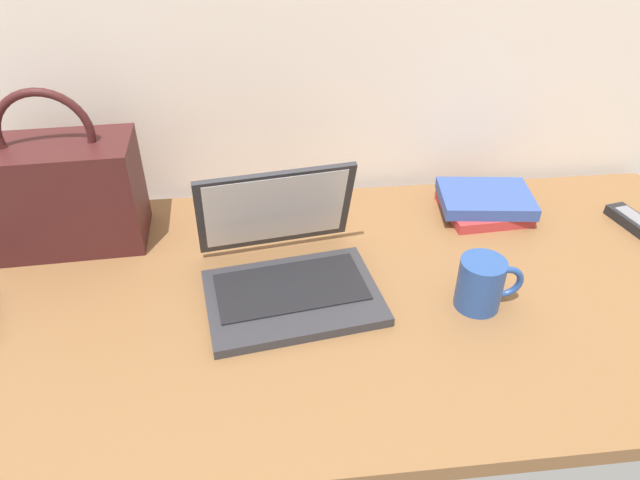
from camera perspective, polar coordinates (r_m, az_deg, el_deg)
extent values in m
cube|color=brown|center=(1.08, 2.73, -5.69)|extent=(1.60, 0.76, 0.03)
cube|color=#2D2D33|center=(1.05, -2.72, -5.73)|extent=(0.34, 0.26, 0.02)
cube|color=black|center=(1.05, -2.91, -4.78)|extent=(0.29, 0.18, 0.00)
cube|color=#2D2D33|center=(1.10, -4.48, 3.09)|extent=(0.31, 0.12, 0.19)
cube|color=white|center=(1.09, -4.43, 3.03)|extent=(0.28, 0.10, 0.17)
cylinder|color=#26478C|center=(1.05, 15.65, -4.22)|extent=(0.08, 0.08, 0.10)
torus|color=#26478C|center=(1.07, 17.99, -3.99)|extent=(0.07, 0.01, 0.07)
cylinder|color=brown|center=(1.03, 16.02, -2.36)|extent=(0.07, 0.07, 0.00)
cube|color=black|center=(1.41, 29.19, 1.24)|extent=(0.08, 0.17, 0.02)
cube|color=#3F1919|center=(1.26, -24.25, 4.13)|extent=(0.31, 0.17, 0.22)
torus|color=#3F1919|center=(1.20, -25.72, 9.44)|extent=(0.18, 0.02, 0.18)
cube|color=#B23333|center=(1.34, 15.99, 3.09)|extent=(0.18, 0.17, 0.02)
cube|color=#334C99|center=(1.33, 16.16, 4.01)|extent=(0.22, 0.17, 0.03)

